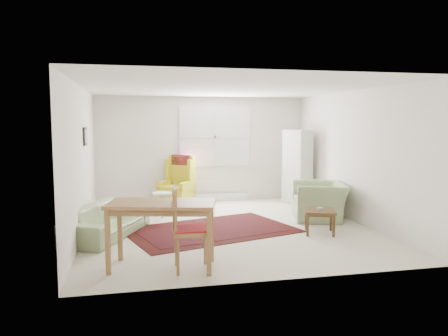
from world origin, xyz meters
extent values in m
cube|color=beige|center=(0.00, 0.00, 0.00)|extent=(5.00, 5.50, 0.01)
cube|color=white|center=(0.00, 0.00, 2.50)|extent=(5.00, 5.50, 0.01)
cube|color=white|center=(0.00, 2.75, 1.25)|extent=(5.00, 0.04, 2.50)
cube|color=white|center=(0.00, -2.75, 1.25)|extent=(5.00, 0.04, 2.50)
cube|color=white|center=(-2.50, 0.00, 1.25)|extent=(0.04, 5.50, 2.50)
cube|color=white|center=(2.50, 0.00, 1.25)|extent=(0.04, 5.50, 2.50)
cube|color=white|center=(0.30, 2.73, 1.55)|extent=(1.72, 0.06, 1.42)
cube|color=white|center=(0.30, 2.73, 1.55)|extent=(1.60, 0.02, 1.30)
cube|color=silver|center=(0.30, 2.67, 0.09)|extent=(1.60, 0.12, 0.18)
cube|color=black|center=(-2.48, 0.50, 1.65)|extent=(0.03, 0.42, 0.32)
cube|color=tan|center=(-2.46, 0.50, 1.65)|extent=(0.01, 0.34, 0.24)
imported|color=#859B67|center=(-2.10, -0.20, 0.38)|extent=(1.46, 2.02, 0.76)
imported|color=#859B67|center=(1.92, 0.28, 0.43)|extent=(1.22, 1.32, 0.86)
camera|label=1|loc=(-1.71, -7.59, 1.90)|focal=35.00mm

